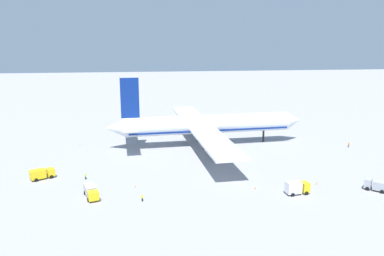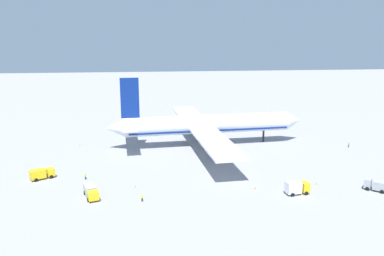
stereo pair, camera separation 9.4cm
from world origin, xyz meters
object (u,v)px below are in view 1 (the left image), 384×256
Objects in this scene: service_truck_0 at (297,187)px; ground_worker_1 at (86,176)px; baggage_cart_0 at (247,118)px; traffic_cone_4 at (80,145)px; service_truck_3 at (91,191)px; airliner at (205,125)px; traffic_cone_0 at (255,188)px; traffic_cone_1 at (128,123)px; service_truck_4 at (42,173)px; ground_worker_2 at (349,145)px; service_truck_1 at (376,185)px; traffic_cone_2 at (135,186)px; ground_worker_0 at (142,198)px; traffic_cone_3 at (316,183)px.

service_truck_0 reaches higher than ground_worker_1.
traffic_cone_4 is at bearing -153.00° from baggage_cart_0.
service_truck_0 is at bearing -5.10° from service_truck_3.
service_truck_0 is 53.60m from ground_worker_1.
service_truck_0 is (14.71, -44.87, -5.45)m from airliner.
traffic_cone_0 is 1.00× the size of traffic_cone_4.
service_truck_4 is at bearing -107.33° from traffic_cone_1.
ground_worker_1 is at bearing 164.09° from traffic_cone_0.
service_truck_0 is at bearing -62.73° from traffic_cone_1.
ground_worker_2 is at bearing 10.58° from service_truck_4.
service_truck_1 is at bearing -13.21° from ground_worker_1.
ground_worker_1 is 2.97× the size of traffic_cone_2.
traffic_cone_1 is at bearing 94.25° from ground_worker_0.
traffic_cone_1 is 1.00× the size of traffic_cone_2.
service_truck_1 is at bearing -1.20° from service_truck_0.
traffic_cone_1 is (-27.71, 37.43, -6.87)m from airliner.
ground_worker_0 is (-56.17, 0.87, -0.60)m from service_truck_1.
traffic_cone_3 is at bearing -34.12° from traffic_cone_4.
ground_worker_0 is 21.58m from ground_worker_1.
traffic_cone_2 is (-1.73, 8.67, -0.58)m from ground_worker_0.
service_truck_4 is 31.72m from traffic_cone_4.
service_truck_0 is 75.87m from traffic_cone_4.
baggage_cart_0 reaches higher than traffic_cone_4.
service_truck_4 reaches higher than service_truck_1.
service_truck_4 is at bearing 169.67° from traffic_cone_3.
ground_worker_2 reaches higher than ground_worker_0.
service_truck_4 is (-47.78, -26.87, -5.64)m from airliner.
traffic_cone_1 is (-75.49, 46.45, -0.62)m from ground_worker_2.
baggage_cart_0 is 5.18× the size of traffic_cone_4.
traffic_cone_1 is (-42.42, 82.31, -1.42)m from service_truck_0.
traffic_cone_4 is at bearing 115.95° from traffic_cone_2.
traffic_cone_3 is (-25.65, -30.60, -0.62)m from ground_worker_2.
ground_worker_2 is at bearing 27.02° from ground_worker_0.
traffic_cone_2 is 1.00× the size of traffic_cone_4.
service_truck_0 is 10.61× the size of traffic_cone_0.
service_truck_3 is (-67.91, 4.71, -0.03)m from service_truck_1.
service_truck_3 is 4.34× the size of ground_worker_0.
airliner is 10.42× the size of service_truck_3.
service_truck_1 is 2.96× the size of ground_worker_2.
ground_worker_0 is at bearing -66.46° from traffic_cone_4.
traffic_cone_0 is at bearing -142.93° from ground_worker_2.
service_truck_1 is at bearing -110.05° from ground_worker_2.
ground_worker_1 is 66.65m from traffic_cone_1.
service_truck_1 is 9.43× the size of traffic_cone_1.
ground_worker_1 is at bearing 104.09° from service_truck_3.
ground_worker_0 is 1.03× the size of ground_worker_1.
traffic_cone_3 is (-12.41, 5.68, -1.18)m from service_truck_1.
traffic_cone_0 and traffic_cone_2 have the same top height.
airliner reaches higher than traffic_cone_2.
service_truck_3 is 13.28× the size of traffic_cone_4.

